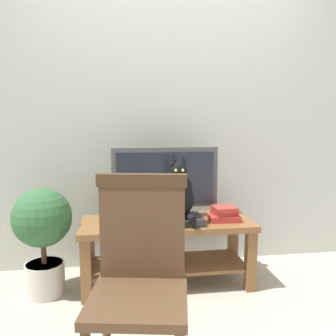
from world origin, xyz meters
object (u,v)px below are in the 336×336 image
potted_plant (43,231)px  media_box (177,220)px  tv (165,181)px  tv_stand (167,240)px  book_stack (224,214)px  cat (177,194)px  wooden_chair (140,269)px

potted_plant → media_box: bearing=-2.2°
tv → media_box: size_ratio=2.24×
tv_stand → book_stack: size_ratio=5.52×
tv_stand → cat: 0.37m
tv_stand → book_stack: (0.42, -0.06, 0.19)m
cat → potted_plant: 0.96m
media_box → wooden_chair: 0.96m
cat → potted_plant: (-0.93, 0.05, -0.24)m
tv → book_stack: 0.50m
wooden_chair → book_stack: wooden_chair is taller
tv_stand → tv: bearing=90.0°
potted_plant → cat: bearing=-3.0°
tv → potted_plant: (-0.87, -0.13, -0.30)m
tv_stand → book_stack: bearing=-7.6°
tv → book_stack: bearing=-19.5°
tv_stand → tv: tv is taller
media_box → book_stack: (0.36, 0.01, 0.02)m
tv_stand → tv: size_ratio=1.58×
tv_stand → cat: bearing=-54.1°
media_box → wooden_chair: bearing=-109.7°
cat → tv: bearing=109.0°
book_stack → potted_plant: 1.29m
tv_stand → book_stack: 0.46m
book_stack → tv_stand: bearing=172.4°
wooden_chair → book_stack: bearing=53.6°
cat → wooden_chair: 0.96m
potted_plant → wooden_chair: bearing=-57.2°
media_box → book_stack: bearing=2.4°
tv → potted_plant: tv is taller
media_box → book_stack: 0.36m
cat → potted_plant: size_ratio=0.59×
tv_stand → cat: cat is taller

